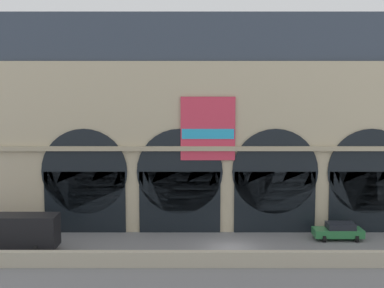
% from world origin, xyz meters
% --- Properties ---
extents(ground_plane, '(200.00, 200.00, 0.00)m').
position_xyz_m(ground_plane, '(0.00, 0.00, 0.00)').
color(ground_plane, slate).
extents(quay_parapet_wall, '(90.00, 0.70, 1.20)m').
position_xyz_m(quay_parapet_wall, '(0.00, -4.50, 0.60)').
color(quay_parapet_wall, '#B2A891').
rests_on(quay_parapet_wall, ground).
extents(station_building, '(46.70, 6.05, 20.70)m').
position_xyz_m(station_building, '(0.02, 7.82, 10.07)').
color(station_building, '#BCAD8C').
rests_on(station_building, ground).
extents(box_truck_west, '(7.50, 2.91, 3.12)m').
position_xyz_m(box_truck_west, '(-18.25, -0.80, 1.70)').
color(box_truck_west, orange).
rests_on(box_truck_west, ground).
extents(car_mideast, '(4.40, 2.22, 1.55)m').
position_xyz_m(car_mideast, '(9.94, 2.57, 0.80)').
color(car_mideast, '#2D7A42').
rests_on(car_mideast, ground).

